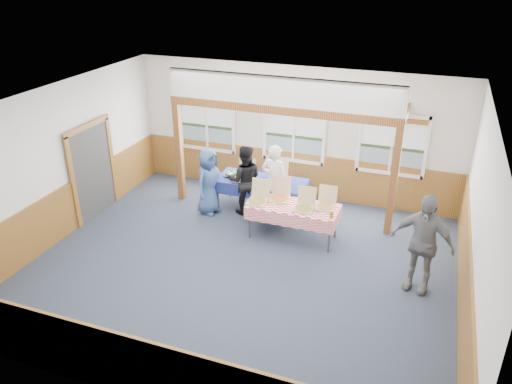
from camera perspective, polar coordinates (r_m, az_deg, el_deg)
floor at (r=9.80m, az=-1.66°, el=-8.41°), size 8.00×8.00×0.00m
ceiling at (r=8.45m, az=-1.93°, el=9.90°), size 8.00×8.00×0.00m
wall_back at (r=12.09m, az=4.42°, el=6.77°), size 8.00×0.00×8.00m
wall_front at (r=6.38m, az=-13.82°, el=-12.75°), size 8.00×0.00×8.00m
wall_left at (r=11.03m, az=-21.50°, el=3.13°), size 0.00×8.00×8.00m
wall_right at (r=8.53m, az=24.12°, el=-3.93°), size 0.00×8.00×8.00m
wainscot_back at (r=12.44m, az=4.22°, el=2.16°), size 7.98×0.05×1.10m
wainscot_front at (r=7.08m, az=-12.77°, el=-19.35°), size 7.98×0.05×1.10m
wainscot_left at (r=11.43m, az=-20.57°, el=-1.75°), size 0.05×6.98×1.10m
wainscot_right at (r=9.05m, az=22.77°, el=-9.73°), size 0.05×6.98×1.10m
cased_opening at (r=11.83m, az=-18.18°, el=2.25°), size 0.06×1.30×2.10m
window_left at (r=12.81m, az=-5.66°, el=8.17°), size 1.56×0.10×1.46m
window_mid at (r=12.03m, az=4.37°, el=7.07°), size 1.56×0.10×1.46m
window_right at (r=11.65m, az=15.34°, el=5.60°), size 1.56×0.10×1.46m
post_left at (r=12.08m, az=-8.77°, el=4.51°), size 0.15×0.15×2.40m
post_right at (r=10.74m, az=15.44°, el=1.11°), size 0.15×0.15×2.40m
cross_beam at (r=10.72m, az=2.77°, el=9.35°), size 5.15×0.18×0.18m
table_left at (r=11.54m, az=0.61°, el=1.14°), size 2.14×1.07×0.76m
table_right at (r=10.40m, az=4.29°, el=-1.85°), size 2.00×1.16×0.76m
pizza_box_a at (r=11.53m, az=-1.43°, el=1.75°), size 0.42×0.51×0.45m
pizza_box_b at (r=11.54m, az=2.49°, el=1.75°), size 0.49×0.57×0.46m
pizza_box_c at (r=10.47m, az=0.21°, el=-0.84°), size 0.41×0.50×0.44m
pizza_box_d at (r=10.60m, az=2.75°, el=-0.51°), size 0.47×0.55×0.44m
pizza_box_e at (r=10.22m, az=5.53°, el=-1.65°), size 0.39×0.47×0.42m
pizza_box_f at (r=10.34m, az=7.98°, el=-1.47°), size 0.39×0.48×0.41m
veggie_tray at (r=11.76m, az=-2.84°, el=2.02°), size 0.38×0.38×0.09m
drink_glass at (r=9.96m, az=8.61°, el=-2.56°), size 0.07×0.07×0.15m
woman_white at (r=11.11m, az=2.12°, el=1.13°), size 0.69×0.49×1.77m
woman_black at (r=11.36m, az=-1.30°, el=1.39°), size 0.97×0.86×1.65m
man_blue at (r=11.45m, az=-5.41°, el=1.21°), size 0.66×0.86×1.55m
person_grey at (r=9.18m, az=18.45°, el=-5.56°), size 1.17×0.71×1.87m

